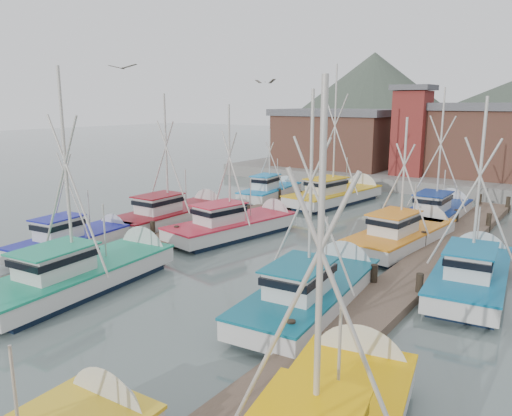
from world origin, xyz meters
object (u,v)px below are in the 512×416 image
Objects in this scene: boat_4 at (89,272)px; boat_8 at (239,225)px; lookout_tower at (411,130)px; boat_12 at (338,194)px.

boat_4 reaches higher than boat_8.
boat_8 is (0.20, 10.91, -0.01)m from boat_4.
boat_4 is (-2.69, -34.99, -4.86)m from lookout_tower.
boat_12 is at bearing -100.75° from lookout_tower.
lookout_tower is 12.24m from boat_12.
lookout_tower is 0.81× the size of boat_4.
boat_12 reaches higher than lookout_tower.
lookout_tower is at bearing 79.73° from boat_4.
lookout_tower is 35.42m from boat_4.
boat_4 is 23.96m from boat_12.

